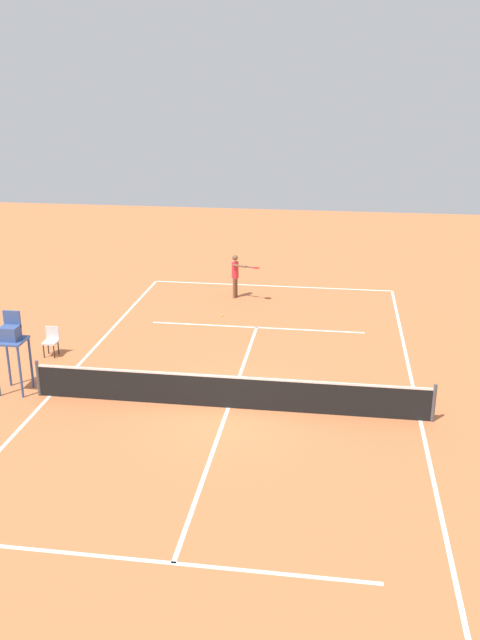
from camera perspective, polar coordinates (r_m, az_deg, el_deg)
The scene contains 7 objects.
ground_plane at distance 19.03m, azimuth -0.98°, elevation -7.32°, with size 60.00×60.00×0.00m, color #C66B3D.
court_lines at distance 19.03m, azimuth -0.98°, elevation -7.31°, with size 10.46×23.66×0.01m.
tennis_net at distance 18.81m, azimuth -0.99°, elevation -5.97°, with size 11.06×0.10×1.07m.
player_serving at distance 27.99m, azimuth -0.32°, elevation 4.00°, with size 1.24×0.87×1.81m.
tennis_ball at distance 26.10m, azimuth -1.54°, elevation 0.40°, with size 0.07×0.07×0.07m, color #CCE033.
umpire_chair at distance 20.41m, azimuth -18.54°, elevation -1.56°, with size 0.80×0.80×2.41m.
courtside_chair_mid at distance 23.12m, azimuth -15.47°, elevation -1.61°, with size 0.44×0.46×0.95m.
Camera 1 is at (-2.76, 16.74, 8.62)m, focal length 38.38 mm.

